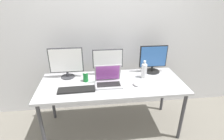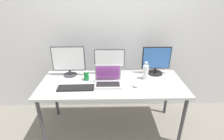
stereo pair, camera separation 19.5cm
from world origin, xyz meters
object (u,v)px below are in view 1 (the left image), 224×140
at_px(water_bottle, 144,70).
at_px(soda_can_near_keyboard, 86,77).
at_px(monitor_left, 66,62).
at_px(work_desk, 112,87).
at_px(keyboard_main, 76,90).
at_px(mouse_by_keyboard, 136,84).
at_px(monitor_right, 153,59).
at_px(laptop_silver, 108,80).
at_px(monitor_center, 108,61).

bearing_deg(water_bottle, soda_can_near_keyboard, -179.00).
xyz_separation_m(monitor_left, water_bottle, (1.03, -0.13, -0.11)).
distance_m(work_desk, keyboard_main, 0.47).
bearing_deg(mouse_by_keyboard, soda_can_near_keyboard, 156.37).
bearing_deg(monitor_right, monitor_left, -178.30).
relative_size(monitor_right, laptop_silver, 1.19).
xyz_separation_m(work_desk, monitor_right, (0.62, 0.26, 0.26)).
bearing_deg(monitor_center, keyboard_main, -136.72).
height_order(monitor_right, mouse_by_keyboard, monitor_right).
distance_m(monitor_left, monitor_center, 0.56).
xyz_separation_m(mouse_by_keyboard, water_bottle, (0.16, 0.20, 0.09)).
xyz_separation_m(monitor_right, keyboard_main, (-1.06, -0.40, -0.19)).
relative_size(monitor_left, keyboard_main, 1.01).
relative_size(work_desk, monitor_center, 4.46).
distance_m(monitor_right, laptop_silver, 0.74).
bearing_deg(soda_can_near_keyboard, laptop_silver, -20.52).
height_order(laptop_silver, keyboard_main, laptop_silver).
xyz_separation_m(monitor_left, keyboard_main, (0.14, -0.37, -0.21)).
distance_m(monitor_center, water_bottle, 0.51).
bearing_deg(mouse_by_keyboard, work_desk, 152.80).
relative_size(monitor_center, keyboard_main, 0.94).
distance_m(monitor_center, soda_can_near_keyboard, 0.38).
relative_size(work_desk, water_bottle, 7.53).
bearing_deg(monitor_center, monitor_left, -177.47).
bearing_deg(monitor_center, mouse_by_keyboard, -48.41).
relative_size(laptop_silver, keyboard_main, 0.75).
relative_size(laptop_silver, water_bottle, 1.35).
bearing_deg(keyboard_main, monitor_center, 41.88).
height_order(keyboard_main, soda_can_near_keyboard, soda_can_near_keyboard).
relative_size(mouse_by_keyboard, soda_can_near_keyboard, 0.72).
bearing_deg(keyboard_main, mouse_by_keyboard, 1.35).
bearing_deg(work_desk, mouse_by_keyboard, -20.16).
distance_m(monitor_left, water_bottle, 1.04).
height_order(monitor_right, water_bottle, monitor_right).
distance_m(work_desk, mouse_by_keyboard, 0.32).
bearing_deg(keyboard_main, soda_can_near_keyboard, 62.69).
relative_size(mouse_by_keyboard, water_bottle, 0.37).
bearing_deg(soda_can_near_keyboard, keyboard_main, -115.92).
relative_size(work_desk, monitor_right, 4.69).
height_order(monitor_left, keyboard_main, monitor_left).
xyz_separation_m(work_desk, laptop_silver, (-0.05, -0.03, 0.12)).
xyz_separation_m(work_desk, keyboard_main, (-0.44, -0.14, 0.07)).
height_order(laptop_silver, water_bottle, laptop_silver).
bearing_deg(laptop_silver, water_bottle, 13.58).
bearing_deg(mouse_by_keyboard, water_bottle, 44.40).
xyz_separation_m(monitor_left, mouse_by_keyboard, (0.87, -0.33, -0.20)).
relative_size(monitor_left, laptop_silver, 1.34).
height_order(monitor_right, soda_can_near_keyboard, monitor_right).
bearing_deg(mouse_by_keyboard, laptop_silver, 159.80).
height_order(laptop_silver, soda_can_near_keyboard, laptop_silver).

